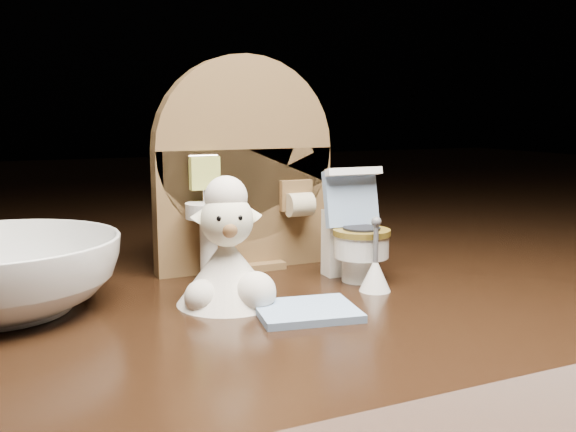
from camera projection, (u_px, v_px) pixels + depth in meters
name	position (u px, v px, depth m)	size (l,w,h in m)	color
backdrop_panel	(244.00, 177.00, 0.45)	(0.13, 0.05, 0.15)	brown
toy_toilet	(354.00, 238.00, 0.43)	(0.04, 0.05, 0.08)	white
bath_mat	(306.00, 311.00, 0.36)	(0.05, 0.04, 0.00)	#7F9DC5
toilet_brush	(375.00, 272.00, 0.40)	(0.02, 0.02, 0.05)	white
plush_lamb	(228.00, 259.00, 0.37)	(0.06, 0.06, 0.08)	#EFE2CF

